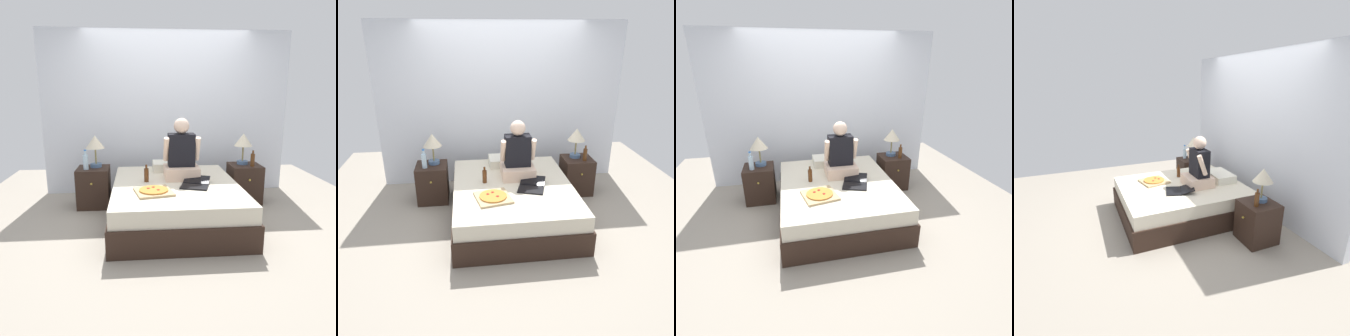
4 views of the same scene
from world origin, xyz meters
TOP-DOWN VIEW (x-y plane):
  - ground_plane at (0.00, 0.00)m, footprint 5.83×5.83m
  - wall_back at (0.00, 1.32)m, footprint 3.83×0.12m
  - bed at (0.00, 0.00)m, footprint 1.57×1.93m
  - nightstand_left at (-1.09, 0.64)m, footprint 0.44×0.47m
  - lamp_on_left_nightstand at (-1.05, 0.69)m, footprint 0.26×0.26m
  - water_bottle at (-1.17, 0.55)m, footprint 0.07×0.07m
  - nightstand_right at (1.09, 0.64)m, footprint 0.44×0.47m
  - lamp_on_right_nightstand at (1.06, 0.69)m, footprint 0.26×0.26m
  - beer_bottle at (1.16, 0.54)m, footprint 0.06×0.06m
  - pillow at (0.01, 0.68)m, footprint 0.52×0.34m
  - person_seated at (0.10, 0.24)m, footprint 0.47×0.40m
  - laptop at (0.22, -0.14)m, footprint 0.43×0.49m
  - pizza_box at (-0.29, -0.36)m, footprint 0.47×0.47m
  - beer_bottle_on_bed at (-0.36, 0.09)m, footprint 0.06×0.06m

SIDE VIEW (x-z plane):
  - ground_plane at x=0.00m, z-range 0.00..0.00m
  - bed at x=0.00m, z-range 0.00..0.49m
  - nightstand_left at x=-1.09m, z-range 0.00..0.56m
  - nightstand_right at x=1.09m, z-range 0.00..0.56m
  - pizza_box at x=-0.29m, z-range 0.49..0.54m
  - laptop at x=0.22m, z-range 0.48..0.55m
  - pillow at x=0.01m, z-range 0.49..0.61m
  - beer_bottle_on_bed at x=-0.36m, z-range 0.48..0.70m
  - beer_bottle at x=1.16m, z-range 0.54..0.77m
  - water_bottle at x=-1.17m, z-range 0.53..0.81m
  - person_seated at x=0.10m, z-range 0.39..1.17m
  - lamp_on_left_nightstand at x=-1.05m, z-range 0.66..1.11m
  - lamp_on_right_nightstand at x=1.06m, z-range 0.66..1.11m
  - wall_back at x=0.00m, z-range 0.00..2.50m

